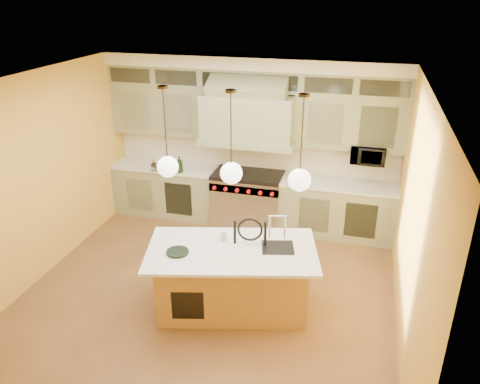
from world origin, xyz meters
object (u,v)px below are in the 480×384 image
(kitchen_island, at_px, (233,277))
(counter_stool, at_px, (249,263))
(range, at_px, (248,198))
(microwave, at_px, (368,154))

(kitchen_island, bearing_deg, counter_stool, -18.05)
(kitchen_island, bearing_deg, range, 85.45)
(kitchen_island, xyz_separation_m, microwave, (1.54, 2.50, 0.98))
(range, relative_size, microwave, 2.21)
(range, distance_m, counter_stool, 2.50)
(kitchen_island, xyz_separation_m, counter_stool, (0.22, -0.01, 0.27))
(range, height_order, counter_stool, counter_stool)
(counter_stool, bearing_deg, microwave, 52.13)
(range, height_order, kitchen_island, kitchen_island)
(range, bearing_deg, microwave, 3.12)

